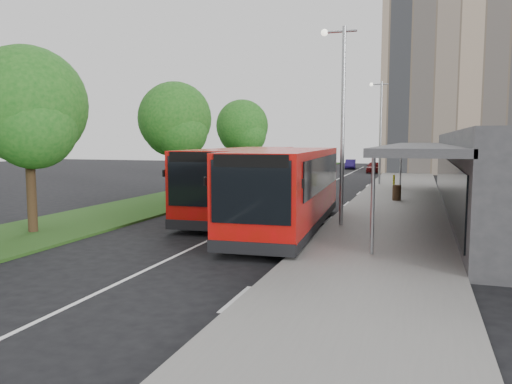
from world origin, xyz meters
TOP-DOWN VIEW (x-y plane):
  - ground at (0.00, 0.00)m, footprint 120.00×120.00m
  - pavement at (6.00, 20.00)m, footprint 5.00×80.00m
  - grass_verge at (-7.00, 20.00)m, footprint 5.00×80.00m
  - lane_centre_line at (0.00, 15.00)m, footprint 0.12×70.00m
  - kerb_dashes at (3.30, 19.00)m, footprint 0.12×56.00m
  - office_block at (14.00, 42.00)m, footprint 22.00×12.00m
  - station_building at (10.86, 8.00)m, footprint 7.70×26.00m
  - tree_near at (-7.01, -2.95)m, footprint 4.50×4.50m
  - tree_mid at (-7.01, 9.05)m, footprint 4.48×4.48m
  - tree_far at (-7.01, 21.05)m, footprint 4.38×4.38m
  - lamp_post_near at (4.12, 2.00)m, footprint 1.44×0.28m
  - lamp_post_far at (4.12, 22.00)m, footprint 1.44×0.28m
  - bus_main at (2.19, 1.03)m, footprint 3.59×11.64m
  - bus_second at (-0.89, 4.11)m, footprint 3.47×11.55m
  - litter_bin at (6.00, 11.38)m, footprint 0.58×0.58m
  - bollard at (5.45, 19.08)m, footprint 0.18×0.18m
  - car_near at (2.33, 38.12)m, footprint 1.58×3.72m
  - car_far at (-1.10, 44.80)m, footprint 1.58×3.69m

SIDE VIEW (x-z plane):
  - ground at x=0.00m, z-range 0.00..0.00m
  - kerb_dashes at x=3.30m, z-range 0.00..0.01m
  - lane_centre_line at x=0.00m, z-range 0.00..0.01m
  - grass_verge at x=-7.00m, z-range 0.00..0.10m
  - pavement at x=6.00m, z-range 0.00..0.15m
  - car_far at x=-1.10m, z-range 0.00..1.18m
  - litter_bin at x=6.00m, z-range 0.15..1.04m
  - bollard at x=5.45m, z-range 0.15..1.11m
  - car_near at x=2.33m, z-range 0.00..1.26m
  - bus_second at x=-0.89m, z-range 0.04..3.28m
  - bus_main at x=2.19m, z-range 0.04..3.30m
  - station_building at x=10.86m, z-range 0.04..4.04m
  - tree_far at x=-7.01m, z-range 1.02..8.01m
  - tree_mid at x=-7.01m, z-range 1.04..8.20m
  - tree_near at x=-7.01m, z-range 1.05..8.25m
  - lamp_post_near at x=4.12m, z-range 0.72..8.72m
  - lamp_post_far at x=4.12m, z-range 0.72..8.72m
  - office_block at x=14.00m, z-range 0.00..18.00m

